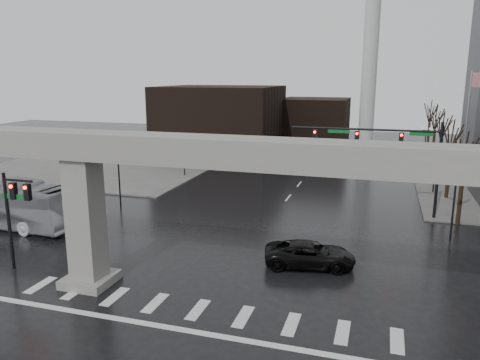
# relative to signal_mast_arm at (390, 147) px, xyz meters

# --- Properties ---
(ground) EXTENTS (160.00, 160.00, 0.00)m
(ground) POSITION_rel_signal_mast_arm_xyz_m (-8.99, -18.80, -5.83)
(ground) COLOR black
(ground) RESTS_ON ground
(sidewalk_nw) EXTENTS (28.00, 36.00, 0.15)m
(sidewalk_nw) POSITION_rel_signal_mast_arm_xyz_m (-34.99, 17.20, -5.75)
(sidewalk_nw) COLOR slate
(sidewalk_nw) RESTS_ON ground
(elevated_guideway) EXTENTS (48.00, 2.60, 8.70)m
(elevated_guideway) POSITION_rel_signal_mast_arm_xyz_m (-7.73, -18.80, 1.05)
(elevated_guideway) COLOR gray
(elevated_guideway) RESTS_ON ground
(building_far_left) EXTENTS (16.00, 14.00, 10.00)m
(building_far_left) POSITION_rel_signal_mast_arm_xyz_m (-22.99, 23.20, -0.83)
(building_far_left) COLOR black
(building_far_left) RESTS_ON ground
(building_far_mid) EXTENTS (10.00, 10.00, 8.00)m
(building_far_mid) POSITION_rel_signal_mast_arm_xyz_m (-10.99, 33.20, -1.83)
(building_far_mid) COLOR black
(building_far_mid) RESTS_ON ground
(smokestack) EXTENTS (3.60, 3.60, 30.00)m
(smokestack) POSITION_rel_signal_mast_arm_xyz_m (-2.99, 27.20, 7.52)
(smokestack) COLOR silver
(smokestack) RESTS_ON ground
(signal_mast_arm) EXTENTS (12.12, 0.43, 8.00)m
(signal_mast_arm) POSITION_rel_signal_mast_arm_xyz_m (0.00, 0.00, 0.00)
(signal_mast_arm) COLOR black
(signal_mast_arm) RESTS_ON ground
(signal_left_pole) EXTENTS (2.30, 0.30, 6.00)m
(signal_left_pole) POSITION_rel_signal_mast_arm_xyz_m (-21.24, -18.30, -1.76)
(signal_left_pole) COLOR black
(signal_left_pole) RESTS_ON ground
(flagpole_assembly) EXTENTS (2.06, 0.12, 12.00)m
(flagpole_assembly) POSITION_rel_signal_mast_arm_xyz_m (6.30, 3.20, 1.70)
(flagpole_assembly) COLOR silver
(flagpole_assembly) RESTS_ON ground
(lamp_right_0) EXTENTS (1.22, 0.32, 5.11)m
(lamp_right_0) POSITION_rel_signal_mast_arm_xyz_m (4.51, -4.80, -2.36)
(lamp_right_0) COLOR black
(lamp_right_0) RESTS_ON ground
(lamp_right_1) EXTENTS (1.22, 0.32, 5.11)m
(lamp_right_1) POSITION_rel_signal_mast_arm_xyz_m (4.51, 9.20, -2.36)
(lamp_right_1) COLOR black
(lamp_right_1) RESTS_ON ground
(lamp_right_2) EXTENTS (1.22, 0.32, 5.11)m
(lamp_right_2) POSITION_rel_signal_mast_arm_xyz_m (4.51, 23.20, -2.36)
(lamp_right_2) COLOR black
(lamp_right_2) RESTS_ON ground
(lamp_left_0) EXTENTS (1.22, 0.32, 5.11)m
(lamp_left_0) POSITION_rel_signal_mast_arm_xyz_m (-22.49, -4.80, -2.36)
(lamp_left_0) COLOR black
(lamp_left_0) RESTS_ON ground
(lamp_left_1) EXTENTS (1.22, 0.32, 5.11)m
(lamp_left_1) POSITION_rel_signal_mast_arm_xyz_m (-22.49, 9.20, -2.36)
(lamp_left_1) COLOR black
(lamp_left_1) RESTS_ON ground
(lamp_left_2) EXTENTS (1.22, 0.32, 5.11)m
(lamp_left_2) POSITION_rel_signal_mast_arm_xyz_m (-22.49, 23.20, -2.36)
(lamp_left_2) COLOR black
(lamp_left_2) RESTS_ON ground
(tree_right_0) EXTENTS (1.09, 1.58, 7.50)m
(tree_right_0) POSITION_rel_signal_mast_arm_xyz_m (5.54, -0.78, -3.04)
(tree_right_0) COLOR black
(tree_right_0) RESTS_ON ground
(tree_right_1) EXTENTS (1.09, 1.61, 7.67)m
(tree_right_1) POSITION_rel_signal_mast_arm_xyz_m (5.54, 7.22, -2.98)
(tree_right_1) COLOR black
(tree_right_1) RESTS_ON ground
(tree_right_2) EXTENTS (1.10, 1.63, 7.85)m
(tree_right_2) POSITION_rel_signal_mast_arm_xyz_m (5.54, 15.22, -2.91)
(tree_right_2) COLOR black
(tree_right_2) RESTS_ON ground
(tree_right_3) EXTENTS (1.11, 1.66, 8.02)m
(tree_right_3) POSITION_rel_signal_mast_arm_xyz_m (5.54, 23.22, -2.85)
(tree_right_3) COLOR black
(tree_right_3) RESTS_ON ground
(tree_right_4) EXTENTS (1.12, 1.69, 8.19)m
(tree_right_4) POSITION_rel_signal_mast_arm_xyz_m (5.54, 31.22, -2.79)
(tree_right_4) COLOR black
(tree_right_4) RESTS_ON ground
(pickup_truck) EXTENTS (5.94, 3.53, 1.55)m
(pickup_truck) POSITION_rel_signal_mast_arm_xyz_m (-4.46, -12.63, -5.06)
(pickup_truck) COLOR black
(pickup_truck) RESTS_ON ground
(city_bus) EXTENTS (13.46, 4.36, 3.68)m
(city_bus) POSITION_rel_signal_mast_arm_xyz_m (-28.69, -11.64, -3.99)
(city_bus) COLOR silver
(city_bus) RESTS_ON ground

